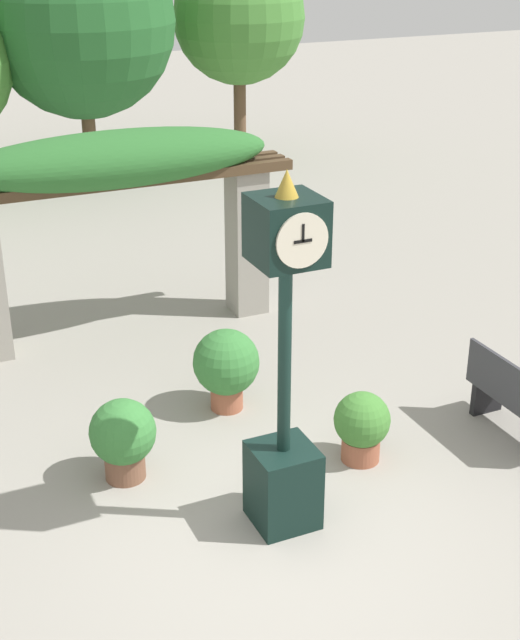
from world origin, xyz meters
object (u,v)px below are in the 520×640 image
object	(u,v)px
pedestal_clock	(284,384)
potted_plant_far_left	(362,425)
potted_plant_near_right	(226,365)
potted_plant_near_left	(123,436)
park_bench	(516,401)

from	to	relation	value
pedestal_clock	potted_plant_far_left	world-z (taller)	pedestal_clock
potted_plant_near_right	potted_plant_near_left	bearing A→B (deg)	-149.44
potted_plant_near_right	park_bench	world-z (taller)	potted_plant_near_right
potted_plant_near_right	potted_plant_far_left	distance (m)	1.74
pedestal_clock	potted_plant_near_right	bearing A→B (deg)	81.52
park_bench	potted_plant_near_right	bearing A→B (deg)	54.71
potted_plant_near_left	potted_plant_far_left	bearing A→B (deg)	-16.68
pedestal_clock	potted_plant_near_right	world-z (taller)	pedestal_clock
pedestal_clock	potted_plant_near_right	distance (m)	2.29
park_bench	potted_plant_far_left	bearing A→B (deg)	80.77
potted_plant_near_left	park_bench	world-z (taller)	park_bench
pedestal_clock	potted_plant_far_left	xyz separation A→B (m)	(1.15, 0.57, -1.01)
potted_plant_near_left	park_bench	distance (m)	4.07
potted_plant_near_right	pedestal_clock	bearing A→B (deg)	-98.48
potted_plant_near_left	potted_plant_near_right	world-z (taller)	potted_plant_near_right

